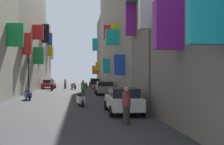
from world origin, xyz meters
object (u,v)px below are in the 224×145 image
at_px(scooter_silver, 73,86).
at_px(pedestrian_near_left, 52,84).
at_px(traffic_light_near_corner, 28,67).
at_px(traffic_light_far_corner, 29,69).
at_px(parked_car_grey, 105,88).
at_px(scooter_white, 81,100).
at_px(parked_car_black, 95,82).
at_px(scooter_red, 94,86).
at_px(parked_car_red, 49,84).
at_px(scooter_blue, 28,95).
at_px(pedestrian_near_right, 65,84).
at_px(pedestrian_far_away, 83,89).
at_px(scooter_green, 86,85).
at_px(pedestrian_crossing, 126,106).
at_px(parked_car_white, 123,100).

distance_m(scooter_silver, pedestrian_near_left, 4.68).
relative_size(traffic_light_near_corner, traffic_light_far_corner, 1.09).
height_order(parked_car_grey, scooter_white, parked_car_grey).
height_order(parked_car_black, scooter_red, parked_car_black).
bearing_deg(parked_car_black, scooter_red, -93.34).
relative_size(parked_car_red, parked_car_grey, 0.96).
relative_size(parked_car_grey, scooter_white, 2.08).
distance_m(parked_car_grey, scooter_blue, 9.43).
height_order(parked_car_black, pedestrian_near_right, pedestrian_near_right).
distance_m(parked_car_black, scooter_blue, 28.79).
xyz_separation_m(pedestrian_near_right, pedestrian_far_away, (2.49, -17.91, 0.09)).
bearing_deg(scooter_green, parked_car_black, 77.54).
height_order(scooter_green, pedestrian_crossing, pedestrian_crossing).
bearing_deg(traffic_light_near_corner, scooter_red, 51.37).
xyz_separation_m(scooter_blue, pedestrian_far_away, (4.82, 1.57, 0.39)).
bearing_deg(scooter_blue, pedestrian_near_left, 86.54).
bearing_deg(scooter_white, pedestrian_far_away, 87.93).
bearing_deg(parked_car_grey, scooter_white, -103.29).
distance_m(pedestrian_crossing, traffic_light_near_corner, 21.95).
bearing_deg(parked_car_black, pedestrian_near_left, -114.66).
height_order(parked_car_black, scooter_green, parked_car_black).
bearing_deg(pedestrian_near_left, parked_car_red, 99.39).
distance_m(parked_car_red, pedestrian_near_left, 6.21).
xyz_separation_m(scooter_silver, pedestrian_crossing, (2.96, -30.68, 0.39)).
relative_size(parked_car_red, pedestrian_far_away, 2.30).
bearing_deg(scooter_green, scooter_silver, -128.03).
bearing_deg(pedestrian_far_away, scooter_red, 83.11).
height_order(scooter_red, pedestrian_far_away, pedestrian_far_away).
xyz_separation_m(parked_car_red, scooter_white, (4.76, -25.26, -0.26)).
bearing_deg(traffic_light_far_corner, pedestrian_near_right, 73.12).
relative_size(parked_car_grey, pedestrian_far_away, 2.38).
height_order(parked_car_white, scooter_white, parked_car_white).
bearing_deg(scooter_blue, traffic_light_far_corner, 98.96).
distance_m(pedestrian_crossing, traffic_light_far_corner, 22.49).
xyz_separation_m(scooter_blue, pedestrian_near_left, (0.83, 13.70, 0.39)).
bearing_deg(traffic_light_near_corner, scooter_silver, 64.93).
xyz_separation_m(scooter_red, pedestrian_near_left, (-5.86, -3.29, 0.39)).
height_order(pedestrian_near_right, traffic_light_near_corner, traffic_light_near_corner).
bearing_deg(traffic_light_near_corner, pedestrian_far_away, -43.04).
bearing_deg(traffic_light_far_corner, scooter_silver, 63.35).
xyz_separation_m(pedestrian_near_left, traffic_light_far_corner, (-2.05, -5.95, 1.99)).
bearing_deg(parked_car_red, pedestrian_far_away, -74.66).
bearing_deg(parked_car_grey, scooter_red, 93.02).
bearing_deg(scooter_green, parked_car_white, -87.17).
distance_m(parked_car_red, parked_car_white, 30.14).
distance_m(scooter_red, pedestrian_crossing, 30.24).
bearing_deg(traffic_light_far_corner, scooter_red, 49.44).
relative_size(pedestrian_near_left, pedestrian_far_away, 1.01).
relative_size(scooter_silver, pedestrian_near_left, 1.04).
bearing_deg(scooter_blue, parked_car_black, 75.27).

